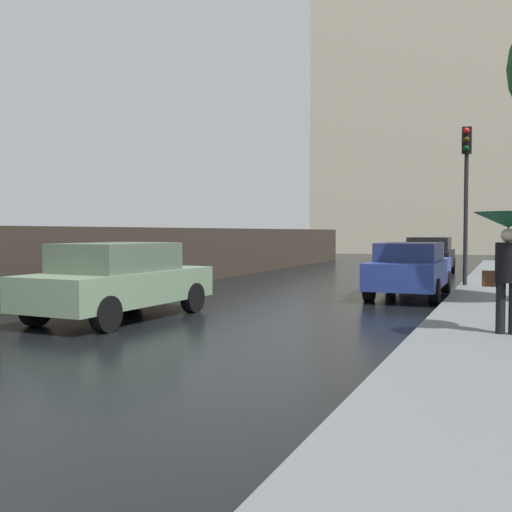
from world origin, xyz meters
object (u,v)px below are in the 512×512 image
at_px(car_blue_mid_road, 410,268).
at_px(traffic_light, 466,176).
at_px(car_black_far_ahead, 429,255).
at_px(car_green_near_kerb, 119,279).
at_px(pedestrian_with_umbrella_near, 508,238).

distance_m(car_blue_mid_road, traffic_light, 3.72).
relative_size(car_blue_mid_road, car_black_far_ahead, 1.12).
bearing_deg(car_green_near_kerb, car_blue_mid_road, -123.88).
relative_size(pedestrian_with_umbrella_near, traffic_light, 0.41).
bearing_deg(traffic_light, car_blue_mid_road, -115.34).
distance_m(car_green_near_kerb, car_blue_mid_road, 7.68).
distance_m(car_blue_mid_road, pedestrian_with_umbrella_near, 6.46).
xyz_separation_m(car_green_near_kerb, car_blue_mid_road, (4.55, 6.20, -0.03)).
bearing_deg(car_green_near_kerb, car_black_far_ahead, -102.76).
distance_m(car_blue_mid_road, car_black_far_ahead, 8.48).
distance_m(pedestrian_with_umbrella_near, traffic_light, 8.67).
bearing_deg(car_black_far_ahead, pedestrian_with_umbrella_near, -80.12).
xyz_separation_m(car_blue_mid_road, car_black_far_ahead, (-0.58, 8.46, 0.02)).
bearing_deg(traffic_light, pedestrian_with_umbrella_near, -82.07).
bearing_deg(car_blue_mid_road, pedestrian_with_umbrella_near, -69.02).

